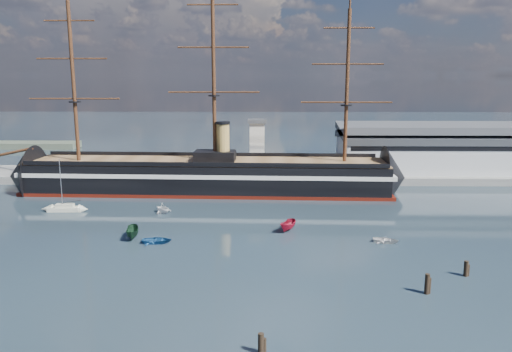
{
  "coord_description": "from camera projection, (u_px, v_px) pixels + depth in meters",
  "views": [
    {
      "loc": [
        5.02,
        -61.66,
        28.47
      ],
      "look_at": [
        3.35,
        35.0,
        9.0
      ],
      "focal_mm": 35.0,
      "sensor_mm": 36.0,
      "label": 1
    }
  ],
  "objects": [
    {
      "name": "ground",
      "position": [
        241.0,
        213.0,
        105.35
      ],
      "size": [
        600.0,
        600.0,
        0.0
      ],
      "primitive_type": "plane",
      "color": "black",
      "rests_on": "ground"
    },
    {
      "name": "quay",
      "position": [
        282.0,
        179.0,
        140.46
      ],
      "size": [
        180.0,
        18.0,
        2.0
      ],
      "primitive_type": "cube",
      "color": "slate",
      "rests_on": "ground"
    },
    {
      "name": "warehouse",
      "position": [
        450.0,
        149.0,
        141.99
      ],
      "size": [
        63.0,
        21.0,
        11.6
      ],
      "color": "#B7BABC",
      "rests_on": "ground"
    },
    {
      "name": "quay_tower",
      "position": [
        257.0,
        146.0,
        135.72
      ],
      "size": [
        5.0,
        5.0,
        15.0
      ],
      "color": "silver",
      "rests_on": "ground"
    },
    {
      "name": "warship",
      "position": [
        200.0,
        176.0,
        124.34
      ],
      "size": [
        113.15,
        19.32,
        53.94
      ],
      "rotation": [
        0.0,
        0.0,
        -0.03
      ],
      "color": "black",
      "rests_on": "ground"
    },
    {
      "name": "sailboat",
      "position": [
        65.0,
        208.0,
        106.58
      ],
      "size": [
        7.17,
        2.36,
        11.35
      ],
      "rotation": [
        0.0,
        0.0,
        0.04
      ],
      "color": "beige",
      "rests_on": "ground"
    },
    {
      "name": "motorboat_a",
      "position": [
        133.0,
        238.0,
        88.87
      ],
      "size": [
        6.79,
        3.46,
        2.59
      ],
      "primitive_type": "imported",
      "rotation": [
        0.0,
        0.0,
        0.17
      ],
      "color": "#163620",
      "rests_on": "ground"
    },
    {
      "name": "motorboat_b",
      "position": [
        157.0,
        243.0,
        86.38
      ],
      "size": [
        1.47,
        3.26,
        1.49
      ],
      "primitive_type": "imported",
      "rotation": [
        0.0,
        0.0,
        1.63
      ],
      "color": "#1C4E86",
      "rests_on": "ground"
    },
    {
      "name": "motorboat_c",
      "position": [
        288.0,
        231.0,
        93.13
      ],
      "size": [
        6.37,
        4.68,
        2.41
      ],
      "primitive_type": "imported",
      "rotation": [
        0.0,
        0.0,
        -0.47
      ],
      "color": "maroon",
      "rests_on": "ground"
    },
    {
      "name": "motorboat_d",
      "position": [
        163.0,
        213.0,
        105.35
      ],
      "size": [
        6.43,
        6.93,
        2.43
      ],
      "primitive_type": "imported",
      "rotation": [
        0.0,
        0.0,
        0.88
      ],
      "color": "white",
      "rests_on": "ground"
    },
    {
      "name": "motorboat_e",
      "position": [
        386.0,
        243.0,
        86.64
      ],
      "size": [
        1.78,
        2.92,
        1.28
      ],
      "primitive_type": "imported",
      "rotation": [
        0.0,
        0.0,
        1.3
      ],
      "color": "silver",
      "rests_on": "ground"
    },
    {
      "name": "piling_near_right",
      "position": [
        426.0,
        294.0,
        66.31
      ],
      "size": [
        0.64,
        0.64,
        3.51
      ],
      "primitive_type": "cylinder",
      "color": "black",
      "rests_on": "ground"
    },
    {
      "name": "piling_far_right",
      "position": [
        465.0,
        276.0,
        72.13
      ],
      "size": [
        0.64,
        0.64,
        3.02
      ],
      "primitive_type": "cylinder",
      "color": "black",
      "rests_on": "ground"
    }
  ]
}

